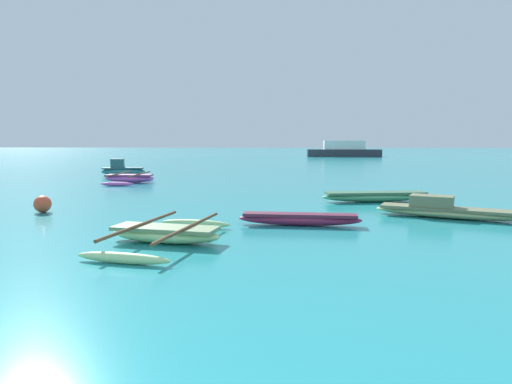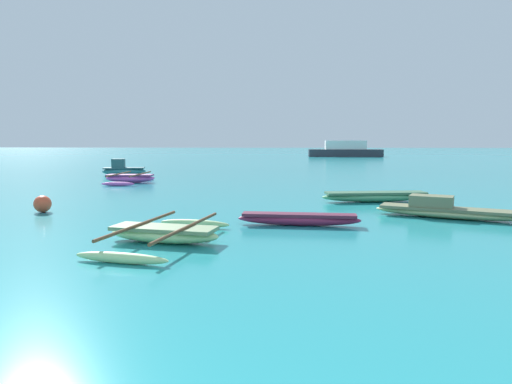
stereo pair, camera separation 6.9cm
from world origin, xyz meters
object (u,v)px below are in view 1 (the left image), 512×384
(moored_boat_1, at_px, (122,170))
(moored_boat_3, at_px, (376,196))
(moored_boat_5, at_px, (165,234))
(mooring_buoy_0, at_px, (43,204))
(moored_boat_4, at_px, (300,219))
(moored_boat_0, at_px, (129,178))
(distant_ferry, at_px, (344,150))
(moored_boat_2, at_px, (447,210))

(moored_boat_1, height_order, moored_boat_3, moored_boat_1)
(moored_boat_5, height_order, mooring_buoy_0, mooring_buoy_0)
(moored_boat_4, height_order, mooring_buoy_0, mooring_buoy_0)
(mooring_buoy_0, bearing_deg, moored_boat_0, 92.79)
(moored_boat_4, bearing_deg, moored_boat_5, -140.57)
(moored_boat_0, bearing_deg, moored_boat_4, -54.00)
(moored_boat_0, xyz_separation_m, distant_ferry, (16.05, 36.07, 0.61))
(moored_boat_0, height_order, moored_boat_3, moored_boat_0)
(moored_boat_0, xyz_separation_m, moored_boat_1, (-1.91, 4.53, 0.13))
(moored_boat_2, bearing_deg, moored_boat_3, 135.42)
(moored_boat_2, relative_size, mooring_buoy_0, 7.94)
(moored_boat_4, height_order, moored_boat_5, moored_boat_5)
(moored_boat_0, height_order, moored_boat_5, moored_boat_0)
(moored_boat_0, relative_size, moored_boat_3, 0.95)
(moored_boat_4, bearing_deg, moored_boat_0, 130.05)
(moored_boat_3, bearing_deg, moored_boat_0, 141.41)
(moored_boat_2, distance_m, distant_ferry, 46.17)
(moored_boat_3, relative_size, distant_ferry, 0.42)
(moored_boat_2, distance_m, moored_boat_4, 4.39)
(moored_boat_3, height_order, moored_boat_4, moored_boat_3)
(mooring_buoy_0, relative_size, distant_ferry, 0.06)
(moored_boat_0, bearing_deg, distant_ferry, 66.34)
(moored_boat_2, height_order, distant_ferry, distant_ferry)
(moored_boat_3, height_order, distant_ferry, distant_ferry)
(moored_boat_0, relative_size, distant_ferry, 0.40)
(moored_boat_2, height_order, moored_boat_3, moored_boat_2)
(moored_boat_1, bearing_deg, moored_boat_5, -78.29)
(moored_boat_0, bearing_deg, moored_boat_2, -38.68)
(moored_boat_4, distance_m, distant_ferry, 48.00)
(moored_boat_3, distance_m, moored_boat_5, 8.89)
(moored_boat_2, height_order, mooring_buoy_0, moored_boat_2)
(moored_boat_1, height_order, distant_ferry, distant_ferry)
(moored_boat_1, xyz_separation_m, moored_boat_2, (14.18, -14.47, -0.14))
(moored_boat_4, distance_m, moored_boat_5, 3.61)
(moored_boat_0, xyz_separation_m, mooring_buoy_0, (0.46, -9.53, 0.03))
(moored_boat_5, xyz_separation_m, mooring_buoy_0, (-4.66, 3.81, 0.07))
(moored_boat_0, relative_size, moored_boat_1, 1.37)
(moored_boat_2, xyz_separation_m, mooring_buoy_0, (-11.81, 0.41, 0.04))
(distant_ferry, bearing_deg, moored_boat_5, -102.47)
(moored_boat_2, bearing_deg, moored_boat_4, -138.49)
(mooring_buoy_0, bearing_deg, moored_boat_3, 15.31)
(moored_boat_5, bearing_deg, moored_boat_4, 46.58)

